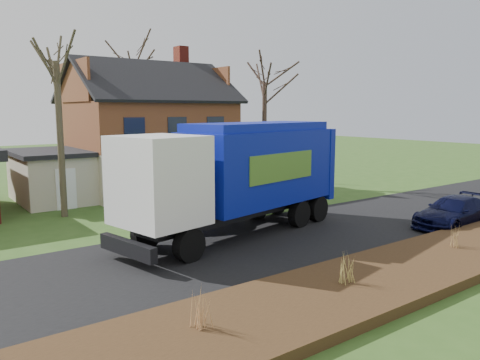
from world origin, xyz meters
TOP-DOWN VIEW (x-y plane):
  - ground at (0.00, 0.00)m, footprint 120.00×120.00m
  - road at (0.00, 0.00)m, footprint 80.00×7.00m
  - mulch_verge at (0.00, -5.30)m, footprint 80.00×3.50m
  - main_house at (1.49, 13.91)m, footprint 12.95×8.95m
  - garbage_truck at (0.14, 1.64)m, footprint 10.89×4.88m
  - silver_sedan at (-0.45, 4.21)m, footprint 4.72×1.89m
  - navy_wagon at (8.31, -2.90)m, footprint 4.50×1.92m
  - tree_front_west at (-4.79, 9.12)m, footprint 3.39×3.39m
  - tree_front_east at (9.10, 11.09)m, footprint 3.53×3.53m
  - tree_back at (4.87, 22.18)m, footprint 3.67×3.67m
  - grass_clump_west at (-5.97, -5.15)m, footprint 0.34×0.28m
  - grass_clump_mid at (-1.30, -5.21)m, footprint 0.33×0.27m
  - grass_clump_east at (4.44, -5.11)m, footprint 0.31×0.26m

SIDE VIEW (x-z plane):
  - ground at x=0.00m, z-range 0.00..0.00m
  - road at x=0.00m, z-range 0.00..0.02m
  - mulch_verge at x=0.00m, z-range 0.00..0.30m
  - navy_wagon at x=8.31m, z-range 0.00..1.29m
  - grass_clump_east at x=4.44m, z-range 0.30..1.08m
  - grass_clump_west at x=-5.97m, z-range 0.30..1.21m
  - grass_clump_mid at x=-1.30m, z-range 0.30..1.22m
  - silver_sedan at x=-0.45m, z-range 0.00..1.53m
  - garbage_truck at x=0.14m, z-range 0.35..4.86m
  - main_house at x=1.49m, z-range -0.60..8.66m
  - tree_front_east at x=9.10m, z-range 3.06..12.86m
  - tree_front_west at x=-4.79m, z-range 3.26..13.34m
  - tree_back at x=4.87m, z-range 3.87..15.49m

